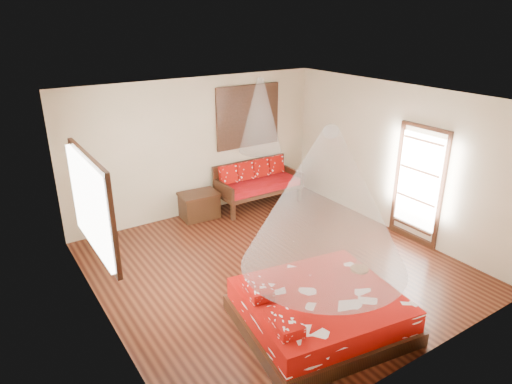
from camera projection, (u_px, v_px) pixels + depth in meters
room at (276, 188)px, 7.13m from camera, size 5.54×5.54×2.84m
bed at (319, 310)px, 6.10m from camera, size 2.32×2.16×0.64m
daybed at (257, 182)px, 9.92m from camera, size 1.84×0.82×0.96m
storage_chest at (199, 205)px, 9.37m from camera, size 0.81×0.62×0.53m
shutter_panel at (248, 116)px, 9.67m from camera, size 1.52×0.06×1.32m
window_left at (94, 204)px, 5.79m from camera, size 0.10×1.74×1.34m
glazed_door at (418, 185)px, 8.17m from camera, size 0.08×1.02×2.16m
wine_tray at (360, 267)px, 6.56m from camera, size 0.26×0.26×0.21m
mosquito_net_main at (327, 200)px, 5.52m from camera, size 2.10×2.10×1.80m
mosquito_net_daybed at (260, 116)px, 9.27m from camera, size 0.90×0.90×1.50m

